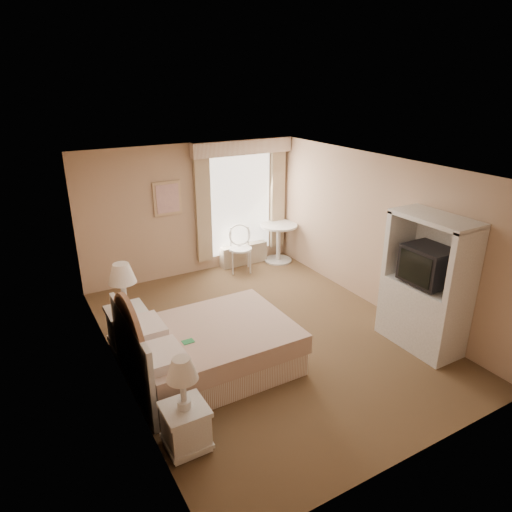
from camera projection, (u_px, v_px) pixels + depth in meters
room at (266, 257)px, 6.36m from camera, size 4.21×5.51×2.51m
window at (242, 200)px, 8.95m from camera, size 2.05×0.22×2.51m
framed_art at (167, 198)px, 8.23m from camera, size 0.52×0.04×0.62m
bed at (205, 348)px, 5.88m from camera, size 2.08×1.58×1.40m
nightstand_near at (185, 416)px, 4.61m from camera, size 0.44×0.44×1.07m
nightstand_far at (127, 317)px, 6.34m from camera, size 0.52×0.52×1.27m
round_table at (279, 237)px, 9.37m from camera, size 0.76×0.76×0.80m
cafe_chair at (240, 244)px, 8.93m from camera, size 0.58×0.58×0.92m
armoire at (425, 294)px, 6.32m from camera, size 0.58×1.15×1.92m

